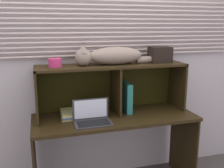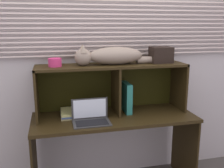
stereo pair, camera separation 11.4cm
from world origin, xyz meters
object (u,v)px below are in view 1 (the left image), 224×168
Objects in this scene: book_stack at (70,114)px; storage_box at (160,55)px; cat at (112,56)px; laptop at (92,118)px; binder_upright at (126,97)px; small_basket at (55,63)px.

storage_box is at bearing 0.10° from book_stack.
cat reaches higher than book_stack.
cat reaches higher than laptop.
book_stack is at bearing -179.78° from cat.
laptop is 0.45m from binder_upright.
storage_box reaches higher than laptop.
binder_upright is (0.38, 0.20, 0.10)m from laptop.
cat is 0.52m from small_basket.
storage_box is (0.73, 0.20, 0.51)m from laptop.
book_stack is at bearing -179.84° from binder_upright.
storage_box reaches higher than small_basket.
small_basket is at bearing 180.00° from binder_upright.
laptop is at bearing -35.29° from small_basket.
cat is at bearing 0.22° from book_stack.
cat is at bearing 40.18° from laptop.
laptop is 1.12× the size of binder_upright.
cat is at bearing 180.00° from storage_box.
laptop is 1.29× the size of book_stack.
laptop is (-0.24, -0.20, -0.52)m from cat.
binder_upright is at bearing 0.00° from small_basket.
cat is 0.67m from book_stack.
storage_box reaches higher than book_stack.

